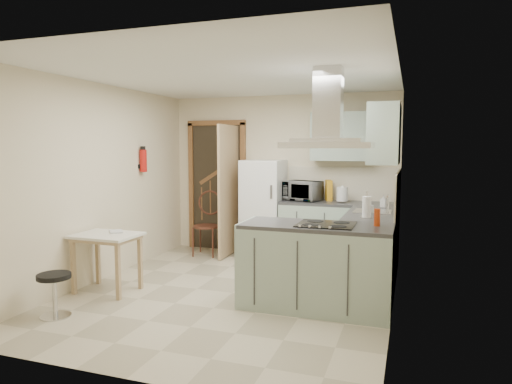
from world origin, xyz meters
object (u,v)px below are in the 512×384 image
at_px(stool, 55,295).
at_px(peninsula, 316,267).
at_px(fridge, 263,209).
at_px(extractor_hood, 327,145).
at_px(bentwood_chair, 206,226).
at_px(drop_leaf_table, 107,263).
at_px(microwave, 303,191).

bearing_deg(stool, peninsula, 24.08).
distance_m(fridge, stool, 3.34).
distance_m(peninsula, stool, 2.68).
height_order(extractor_hood, bentwood_chair, extractor_hood).
bearing_deg(drop_leaf_table, stool, -89.27).
distance_m(peninsula, extractor_hood, 1.27).
bearing_deg(peninsula, extractor_hood, 0.00).
xyz_separation_m(drop_leaf_table, bentwood_chair, (0.33, 2.03, 0.11)).
bearing_deg(bentwood_chair, peninsula, -45.38).
bearing_deg(drop_leaf_table, fridge, 61.92).
relative_size(extractor_hood, bentwood_chair, 0.98).
distance_m(drop_leaf_table, microwave, 2.98).
xyz_separation_m(extractor_hood, bentwood_chair, (-2.21, 1.78, -1.26)).
height_order(stool, microwave, microwave).
distance_m(stool, microwave, 3.69).
bearing_deg(fridge, drop_leaf_table, -118.64).
height_order(fridge, extractor_hood, extractor_hood).
height_order(drop_leaf_table, microwave, microwave).
relative_size(drop_leaf_table, stool, 1.65).
bearing_deg(bentwood_chair, fridge, 7.43).
height_order(peninsula, stool, peninsula).
xyz_separation_m(fridge, drop_leaf_table, (-1.21, -2.22, -0.41)).
xyz_separation_m(extractor_hood, stool, (-2.54, -1.09, -1.50)).
height_order(bentwood_chair, microwave, microwave).
xyz_separation_m(drop_leaf_table, stool, (0.00, -0.85, -0.12)).
relative_size(fridge, microwave, 2.86).
bearing_deg(stool, bentwood_chair, 83.45).
bearing_deg(peninsula, stool, -155.92).
relative_size(drop_leaf_table, bentwood_chair, 0.80).
relative_size(extractor_hood, drop_leaf_table, 1.23).
bearing_deg(stool, microwave, 59.66).
xyz_separation_m(peninsula, extractor_hood, (0.10, 0.00, 1.27)).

